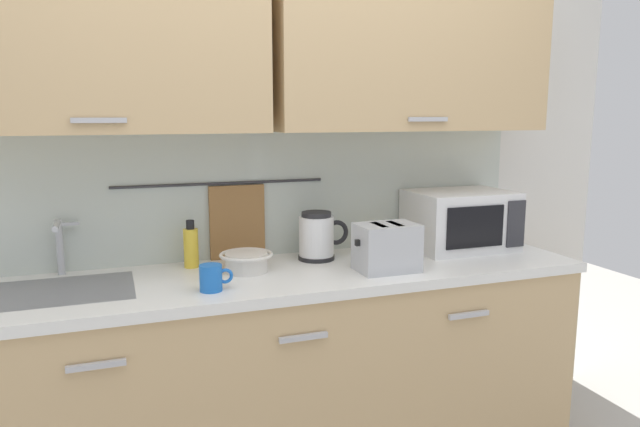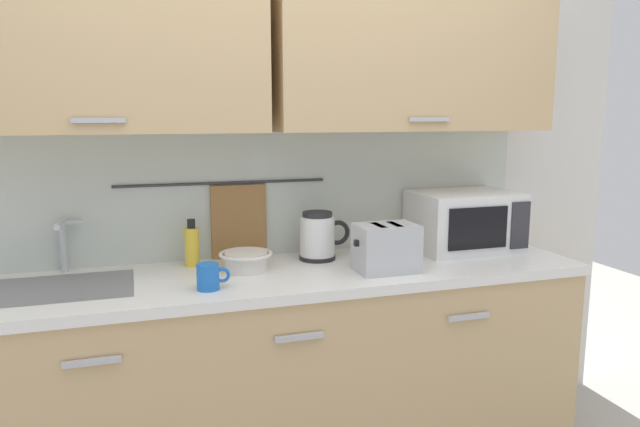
{
  "view_description": "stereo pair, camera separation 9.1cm",
  "coord_description": "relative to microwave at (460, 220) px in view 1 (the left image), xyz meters",
  "views": [
    {
      "loc": [
        -0.62,
        -1.87,
        1.52
      ],
      "look_at": [
        0.19,
        0.33,
        1.12
      ],
      "focal_mm": 32.7,
      "sensor_mm": 36.0,
      "label": 1
    },
    {
      "loc": [
        -0.53,
        -1.9,
        1.52
      ],
      "look_at": [
        0.19,
        0.33,
        1.12
      ],
      "focal_mm": 32.7,
      "sensor_mm": 36.0,
      "label": 2
    }
  ],
  "objects": [
    {
      "name": "counter_unit",
      "position": [
        -0.92,
        -0.11,
        -0.58
      ],
      "size": [
        2.53,
        0.64,
        0.9
      ],
      "color": "tan",
      "rests_on": "ground"
    },
    {
      "name": "back_wall_assembly",
      "position": [
        -0.91,
        0.12,
        0.49
      ],
      "size": [
        3.7,
        0.41,
        2.5
      ],
      "color": "silver",
      "rests_on": "ground"
    },
    {
      "name": "sink_faucet",
      "position": [
        -1.72,
        0.12,
        0.01
      ],
      "size": [
        0.09,
        0.17,
        0.22
      ],
      "color": "#B2B5BA",
      "rests_on": "counter_unit"
    },
    {
      "name": "microwave",
      "position": [
        0.0,
        0.0,
        0.0
      ],
      "size": [
        0.46,
        0.35,
        0.27
      ],
      "color": "white",
      "rests_on": "counter_unit"
    },
    {
      "name": "electric_kettle",
      "position": [
        -0.7,
        0.03,
        -0.03
      ],
      "size": [
        0.23,
        0.16,
        0.21
      ],
      "color": "black",
      "rests_on": "counter_unit"
    },
    {
      "name": "dish_soap_bottle",
      "position": [
        -1.23,
        0.08,
        -0.05
      ],
      "size": [
        0.06,
        0.06,
        0.2
      ],
      "color": "yellow",
      "rests_on": "counter_unit"
    },
    {
      "name": "mug_near_sink",
      "position": [
        -1.2,
        -0.27,
        -0.09
      ],
      "size": [
        0.12,
        0.08,
        0.09
      ],
      "color": "blue",
      "rests_on": "counter_unit"
    },
    {
      "name": "mixing_bowl",
      "position": [
        -1.03,
        -0.06,
        -0.09
      ],
      "size": [
        0.21,
        0.21,
        0.08
      ],
      "color": "silver",
      "rests_on": "counter_unit"
    },
    {
      "name": "toaster",
      "position": [
        -0.5,
        -0.24,
        -0.04
      ],
      "size": [
        0.26,
        0.17,
        0.19
      ],
      "color": "#B7BABF",
      "rests_on": "counter_unit"
    },
    {
      "name": "mug_by_kettle",
      "position": [
        -0.39,
        0.07,
        -0.09
      ],
      "size": [
        0.12,
        0.08,
        0.09
      ],
      "color": "orange",
      "rests_on": "counter_unit"
    }
  ]
}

